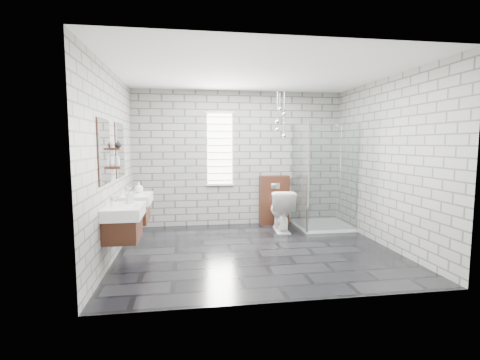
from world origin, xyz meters
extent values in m
cube|color=black|center=(0.00, 0.00, -0.01)|extent=(4.20, 3.60, 0.02)
cube|color=white|center=(0.00, 0.00, 2.71)|extent=(4.20, 3.60, 0.02)
cube|color=gray|center=(0.00, 1.81, 1.35)|extent=(4.20, 0.02, 2.70)
cube|color=gray|center=(0.00, -1.81, 1.35)|extent=(4.20, 0.02, 2.70)
cube|color=gray|center=(-2.11, 0.00, 1.35)|extent=(0.02, 3.60, 2.70)
cube|color=gray|center=(2.11, 0.00, 1.35)|extent=(0.02, 3.60, 2.70)
cube|color=#422114|center=(-1.89, -0.55, 0.55)|extent=(0.42, 0.62, 0.30)
cube|color=silver|center=(-1.69, -0.55, 0.58)|extent=(0.02, 0.35, 0.01)
cube|color=white|center=(-1.87, -0.55, 0.77)|extent=(0.47, 0.70, 0.15)
cylinder|color=silver|center=(-2.02, -0.55, 0.91)|extent=(0.04, 0.04, 0.12)
cylinder|color=silver|center=(-1.97, -0.55, 0.96)|extent=(0.10, 0.02, 0.02)
cube|color=white|center=(-2.08, -0.55, 1.55)|extent=(0.03, 0.55, 0.80)
cube|color=#422114|center=(-2.09, -0.55, 1.55)|extent=(0.01, 0.59, 0.84)
cube|color=#422114|center=(-1.89, 0.48, 0.55)|extent=(0.42, 0.62, 0.30)
cube|color=silver|center=(-1.69, 0.48, 0.58)|extent=(0.02, 0.35, 0.01)
cube|color=white|center=(-1.87, 0.48, 0.77)|extent=(0.47, 0.70, 0.15)
cylinder|color=silver|center=(-2.02, 0.48, 0.91)|extent=(0.04, 0.04, 0.12)
cylinder|color=silver|center=(-1.97, 0.48, 0.96)|extent=(0.10, 0.02, 0.02)
cube|color=white|center=(-2.08, 0.48, 1.55)|extent=(0.03, 0.55, 0.80)
cube|color=#422114|center=(-2.09, 0.48, 1.55)|extent=(0.01, 0.59, 0.84)
cube|color=#422114|center=(-2.03, -0.05, 1.32)|extent=(0.14, 0.30, 0.03)
cube|color=#422114|center=(-2.03, -0.05, 1.58)|extent=(0.14, 0.30, 0.03)
cube|color=white|center=(-0.40, 1.79, 1.55)|extent=(0.50, 0.02, 1.40)
cube|color=white|center=(-0.40, 1.77, 2.27)|extent=(0.56, 0.04, 0.04)
cube|color=white|center=(-0.40, 1.77, 0.83)|extent=(0.56, 0.04, 0.04)
cube|color=white|center=(-0.40, 1.77, 0.92)|extent=(0.48, 0.01, 0.02)
cube|color=white|center=(-0.40, 1.77, 1.06)|extent=(0.48, 0.01, 0.02)
cube|color=white|center=(-0.40, 1.77, 1.20)|extent=(0.48, 0.01, 0.02)
cube|color=white|center=(-0.40, 1.77, 1.34)|extent=(0.48, 0.01, 0.02)
cube|color=white|center=(-0.40, 1.77, 1.48)|extent=(0.48, 0.01, 0.02)
cube|color=white|center=(-0.40, 1.77, 1.62)|extent=(0.48, 0.01, 0.02)
cube|color=white|center=(-0.40, 1.77, 1.76)|extent=(0.48, 0.01, 0.02)
cube|color=white|center=(-0.40, 1.77, 1.90)|extent=(0.48, 0.01, 0.02)
cube|color=white|center=(-0.40, 1.77, 2.04)|extent=(0.48, 0.01, 0.03)
cube|color=white|center=(-0.40, 1.77, 2.18)|extent=(0.48, 0.01, 0.03)
cube|color=#422114|center=(0.71, 1.70, 0.50)|extent=(0.60, 0.20, 1.00)
cube|color=silver|center=(0.71, 1.60, 0.80)|extent=(0.18, 0.01, 0.12)
cube|color=white|center=(1.60, 1.30, 0.03)|extent=(1.00, 1.00, 0.06)
cube|color=silver|center=(1.60, 0.81, 1.03)|extent=(1.00, 0.01, 2.00)
cube|color=silver|center=(1.11, 1.30, 1.03)|extent=(0.01, 1.00, 2.00)
cube|color=silver|center=(1.11, 0.81, 1.03)|extent=(0.03, 0.03, 2.00)
cube|color=silver|center=(2.08, 0.81, 1.03)|extent=(0.03, 0.03, 2.00)
cylinder|color=silver|center=(2.04, 1.50, 1.10)|extent=(0.02, 0.02, 1.80)
cylinder|color=silver|center=(1.96, 1.50, 2.02)|extent=(0.14, 0.14, 0.02)
sphere|color=silver|center=(0.65, 1.32, 2.07)|extent=(0.09, 0.09, 0.09)
cylinder|color=silver|center=(0.65, 1.32, 2.41)|extent=(0.01, 0.01, 0.59)
sphere|color=silver|center=(0.79, 1.33, 1.80)|extent=(0.09, 0.09, 0.09)
cylinder|color=silver|center=(0.79, 1.33, 2.27)|extent=(0.01, 0.01, 0.85)
sphere|color=silver|center=(0.73, 1.41, 2.33)|extent=(0.09, 0.09, 0.09)
cylinder|color=silver|center=(0.73, 1.41, 2.54)|extent=(0.01, 0.01, 0.33)
sphere|color=silver|center=(0.68, 1.40, 1.93)|extent=(0.09, 0.09, 0.09)
cylinder|color=silver|center=(0.68, 1.40, 2.34)|extent=(0.01, 0.01, 0.73)
sphere|color=silver|center=(0.81, 1.42, 2.23)|extent=(0.09, 0.09, 0.09)
cylinder|color=silver|center=(0.81, 1.42, 2.49)|extent=(0.01, 0.01, 0.43)
imported|color=white|center=(0.71, 1.15, 0.39)|extent=(0.51, 0.80, 0.78)
imported|color=#B2B2B2|center=(-1.83, -0.33, 0.95)|extent=(0.11, 0.11, 0.19)
imported|color=#B2B2B2|center=(-1.84, 0.67, 0.94)|extent=(0.15, 0.15, 0.18)
imported|color=#B2B2B2|center=(-2.02, -0.10, 1.43)|extent=(0.09, 0.10, 0.20)
imported|color=#B2B2B2|center=(-2.02, 0.01, 1.65)|extent=(0.10, 0.10, 0.10)
camera|label=1|loc=(-1.04, -5.17, 1.65)|focal=26.00mm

